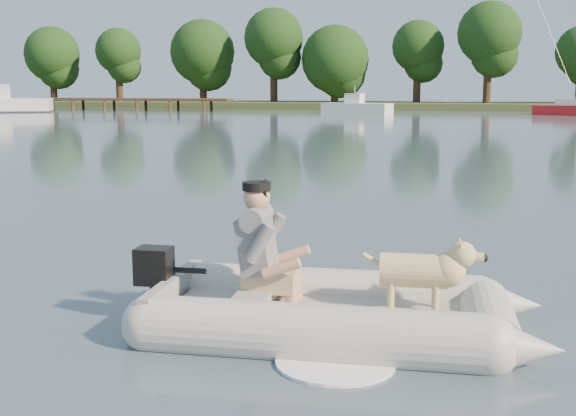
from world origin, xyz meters
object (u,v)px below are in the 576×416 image
(dock, at_px, (131,104))
(dog, at_px, (414,277))
(motorboat, at_px, (357,100))
(man, at_px, (259,241))
(dinghy, at_px, (337,266))

(dock, relative_size, dog, 19.76)
(dog, relative_size, motorboat, 0.17)
(dock, distance_m, man, 57.93)
(man, bearing_deg, dock, 113.97)
(man, xyz_separation_m, dog, (1.31, 0.07, -0.25))
(man, relative_size, motorboat, 0.20)
(dog, bearing_deg, dock, 115.15)
(dock, relative_size, motorboat, 3.42)
(man, bearing_deg, motorboat, 94.34)
(dock, distance_m, dinghy, 58.26)
(dock, distance_m, dog, 58.48)
(dinghy, height_order, motorboat, motorboat)
(dock, height_order, man, man)
(dock, xyz_separation_m, dog, (27.53, -51.59, -0.01))
(dinghy, bearing_deg, dock, 114.57)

